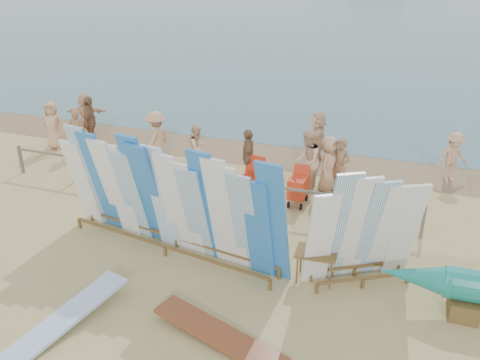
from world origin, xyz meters
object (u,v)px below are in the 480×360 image
at_px(beachgoer_0, 53,125).
at_px(beachgoer_8, 307,161).
at_px(main_surfboard_rack, 168,202).
at_px(beach_chair_left, 198,174).
at_px(beachgoer_11, 86,114).
at_px(beachgoer_9, 453,157).
at_px(beachgoer_3, 156,139).
at_px(beachgoer_7, 340,166).
at_px(beachgoer_1, 78,132).
at_px(beach_chair_right, 252,180).
at_px(side_surfboard_rack, 364,233).
at_px(beachgoer_6, 329,164).
at_px(beachgoer_4, 248,156).
at_px(stroller, 298,190).
at_px(beachgoer_2, 198,148).
at_px(vendor_table, 316,265).
at_px(beachgoer_extra_1, 90,122).
at_px(beachgoer_5, 318,138).
at_px(flat_board_c, 219,340).
at_px(flat_board_b, 68,324).

distance_m(beachgoer_0, beachgoer_8, 9.15).
bearing_deg(main_surfboard_rack, beach_chair_left, 113.63).
distance_m(beachgoer_11, beachgoer_8, 9.26).
relative_size(beachgoer_9, beachgoer_3, 0.84).
bearing_deg(beachgoer_7, beachgoer_1, -156.22).
distance_m(beach_chair_right, beachgoer_9, 6.08).
relative_size(side_surfboard_rack, beachgoer_6, 1.65).
xyz_separation_m(beachgoer_4, beachgoer_8, (1.79, 0.00, 0.09)).
bearing_deg(main_surfboard_rack, stroller, 65.89).
distance_m(beachgoer_1, beachgoer_2, 4.45).
bearing_deg(beach_chair_left, side_surfboard_rack, -25.60).
distance_m(beach_chair_right, beachgoer_6, 2.27).
bearing_deg(beachgoer_6, beachgoer_2, 103.69).
distance_m(vendor_table, beach_chair_right, 4.75).
bearing_deg(beach_chair_right, beachgoer_9, 32.75).
xyz_separation_m(beachgoer_3, beachgoer_8, (4.96, -0.20, 0.01)).
xyz_separation_m(beachgoer_9, beachgoer_extra_1, (-11.92, -1.20, 0.16)).
height_order(beachgoer_9, beachgoer_5, beachgoer_5).
distance_m(main_surfboard_rack, beachgoer_0, 8.40).
height_order(vendor_table, beachgoer_5, beachgoer_5).
bearing_deg(main_surfboard_rack, beachgoer_4, 93.43).
height_order(beachgoer_11, beachgoer_5, beachgoer_5).
xyz_separation_m(main_surfboard_rack, beachgoer_3, (-2.74, 4.51, -0.37)).
relative_size(vendor_table, beachgoer_2, 0.74).
bearing_deg(beachgoer_extra_1, beachgoer_3, -122.72).
xyz_separation_m(side_surfboard_rack, beachgoer_0, (-11.20, 4.51, -0.36)).
distance_m(vendor_table, beachgoer_8, 4.50).
relative_size(flat_board_c, stroller, 2.54).
height_order(main_surfboard_rack, beachgoer_8, main_surfboard_rack).
xyz_separation_m(beachgoer_1, beachgoer_0, (-1.14, 0.17, 0.06)).
height_order(flat_board_b, beachgoer_2, beachgoer_2).
xyz_separation_m(flat_board_b, beachgoer_5, (2.77, 9.47, 0.87)).
bearing_deg(beachgoer_extra_1, main_surfboard_rack, -151.51).
height_order(stroller, beachgoer_8, beachgoer_8).
xyz_separation_m(vendor_table, beachgoer_0, (-10.32, 4.73, 0.48)).
height_order(beach_chair_right, beachgoer_11, beachgoer_11).
height_order(side_surfboard_rack, beach_chair_right, side_surfboard_rack).
bearing_deg(beachgoer_3, beachgoer_11, -110.20).
height_order(beachgoer_9, beachgoer_8, beachgoer_8).
xyz_separation_m(flat_board_b, beachgoer_11, (-6.09, 9.40, 0.79)).
bearing_deg(beachgoer_8, beachgoer_2, -98.65).
distance_m(beachgoer_9, beachgoer_extra_1, 11.98).
height_order(beachgoer_extra_1, beachgoer_2, beachgoer_extra_1).
bearing_deg(beachgoer_4, flat_board_c, 0.49).
distance_m(beachgoer_11, beachgoer_2, 5.77).
height_order(beach_chair_left, beachgoer_5, beachgoer_5).
bearing_deg(main_surfboard_rack, beachgoer_5, 81.55).
relative_size(side_surfboard_rack, beach_chair_left, 2.93).
height_order(flat_board_b, beach_chair_right, beach_chair_right).
height_order(main_surfboard_rack, beachgoer_7, main_surfboard_rack).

